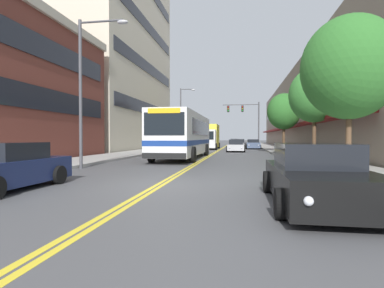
{
  "coord_description": "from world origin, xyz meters",
  "views": [
    {
      "loc": [
        2.6,
        -9.53,
        1.55
      ],
      "look_at": [
        -1.08,
        13.14,
        1.05
      ],
      "focal_mm": 28.0,
      "sensor_mm": 36.0,
      "label": 1
    }
  ],
  "objects_px": {
    "car_navy_parked_left_mid": "(3,168)",
    "street_tree_right_near": "(349,68)",
    "car_champagne_parked_left_near": "(180,146)",
    "car_slate_blue_parked_right_mid": "(253,144)",
    "car_white_moving_third": "(234,142)",
    "fire_hydrant": "(298,153)",
    "car_silver_moving_second": "(236,146)",
    "traffic_signal_mast": "(247,116)",
    "street_tree_right_far": "(284,112)",
    "car_black_parked_right_foreground": "(316,177)",
    "city_bus": "(184,134)",
    "street_lamp_left_near": "(88,79)",
    "street_tree_right_mid": "(314,95)",
    "car_dark_grey_moving_lead": "(239,143)",
    "box_truck": "(208,137)",
    "street_lamp_left_far": "(183,113)"
  },
  "relations": [
    {
      "from": "street_lamp_left_near",
      "to": "street_tree_right_near",
      "type": "height_order",
      "value": "street_lamp_left_near"
    },
    {
      "from": "car_silver_moving_second",
      "to": "car_white_moving_third",
      "type": "bearing_deg",
      "value": 91.45
    },
    {
      "from": "car_navy_parked_left_mid",
      "to": "street_lamp_left_near",
      "type": "distance_m",
      "value": 7.2
    },
    {
      "from": "car_navy_parked_left_mid",
      "to": "box_truck",
      "type": "distance_m",
      "value": 32.52
    },
    {
      "from": "car_slate_blue_parked_right_mid",
      "to": "box_truck",
      "type": "distance_m",
      "value": 6.26
    },
    {
      "from": "car_white_moving_third",
      "to": "traffic_signal_mast",
      "type": "distance_m",
      "value": 20.81
    },
    {
      "from": "car_black_parked_right_foreground",
      "to": "car_silver_moving_second",
      "type": "bearing_deg",
      "value": 94.89
    },
    {
      "from": "car_white_moving_third",
      "to": "street_lamp_left_far",
      "type": "distance_m",
      "value": 26.43
    },
    {
      "from": "car_white_moving_third",
      "to": "traffic_signal_mast",
      "type": "height_order",
      "value": "traffic_signal_mast"
    },
    {
      "from": "car_slate_blue_parked_right_mid",
      "to": "car_white_moving_third",
      "type": "xyz_separation_m",
      "value": [
        -2.98,
        22.84,
        -0.02
      ]
    },
    {
      "from": "car_slate_blue_parked_right_mid",
      "to": "box_truck",
      "type": "height_order",
      "value": "box_truck"
    },
    {
      "from": "car_navy_parked_left_mid",
      "to": "city_bus",
      "type": "bearing_deg",
      "value": 79.27
    },
    {
      "from": "box_truck",
      "to": "traffic_signal_mast",
      "type": "height_order",
      "value": "traffic_signal_mast"
    },
    {
      "from": "car_white_moving_third",
      "to": "street_tree_right_near",
      "type": "relative_size",
      "value": 0.71
    },
    {
      "from": "car_dark_grey_moving_lead",
      "to": "street_tree_right_near",
      "type": "bearing_deg",
      "value": -83.16
    },
    {
      "from": "street_tree_right_mid",
      "to": "fire_hydrant",
      "type": "xyz_separation_m",
      "value": [
        -1.77,
        -3.75,
        -3.9
      ]
    },
    {
      "from": "city_bus",
      "to": "car_champagne_parked_left_near",
      "type": "distance_m",
      "value": 11.71
    },
    {
      "from": "car_slate_blue_parked_right_mid",
      "to": "car_dark_grey_moving_lead",
      "type": "relative_size",
      "value": 1.05
    },
    {
      "from": "car_slate_blue_parked_right_mid",
      "to": "street_tree_right_near",
      "type": "distance_m",
      "value": 29.3
    },
    {
      "from": "car_silver_moving_second",
      "to": "car_dark_grey_moving_lead",
      "type": "bearing_deg",
      "value": 89.13
    },
    {
      "from": "car_silver_moving_second",
      "to": "car_white_moving_third",
      "type": "relative_size",
      "value": 1.03
    },
    {
      "from": "car_slate_blue_parked_right_mid",
      "to": "traffic_signal_mast",
      "type": "relative_size",
      "value": 0.67
    },
    {
      "from": "car_silver_moving_second",
      "to": "box_truck",
      "type": "distance_m",
      "value": 8.02
    },
    {
      "from": "car_silver_moving_second",
      "to": "car_white_moving_third",
      "type": "xyz_separation_m",
      "value": [
        -0.79,
        31.34,
        -0.02
      ]
    },
    {
      "from": "city_bus",
      "to": "car_dark_grey_moving_lead",
      "type": "height_order",
      "value": "city_bus"
    },
    {
      "from": "car_dark_grey_moving_lead",
      "to": "street_lamp_left_far",
      "type": "xyz_separation_m",
      "value": [
        -7.4,
        -10.99,
        4.18
      ]
    },
    {
      "from": "traffic_signal_mast",
      "to": "street_tree_right_mid",
      "type": "xyz_separation_m",
      "value": [
        4.25,
        -22.15,
        -0.22
      ]
    },
    {
      "from": "car_dark_grey_moving_lead",
      "to": "street_lamp_left_far",
      "type": "height_order",
      "value": "street_lamp_left_far"
    },
    {
      "from": "car_white_moving_third",
      "to": "box_truck",
      "type": "xyz_separation_m",
      "value": [
        -3.0,
        -24.36,
        1.07
      ]
    },
    {
      "from": "city_bus",
      "to": "fire_hydrant",
      "type": "height_order",
      "value": "city_bus"
    },
    {
      "from": "car_silver_moving_second",
      "to": "street_lamp_left_near",
      "type": "distance_m",
      "value": 20.92
    },
    {
      "from": "car_white_moving_third",
      "to": "fire_hydrant",
      "type": "bearing_deg",
      "value": -84.27
    },
    {
      "from": "car_white_moving_third",
      "to": "street_tree_right_far",
      "type": "distance_m",
      "value": 34.44
    },
    {
      "from": "street_tree_right_near",
      "to": "street_tree_right_far",
      "type": "xyz_separation_m",
      "value": [
        -0.02,
        17.99,
        -0.19
      ]
    },
    {
      "from": "car_navy_parked_left_mid",
      "to": "traffic_signal_mast",
      "type": "distance_m",
      "value": 37.52
    },
    {
      "from": "street_lamp_left_far",
      "to": "street_tree_right_mid",
      "type": "distance_m",
      "value": 21.35
    },
    {
      "from": "car_champagne_parked_left_near",
      "to": "street_lamp_left_near",
      "type": "xyz_separation_m",
      "value": [
        -0.61,
        -19.74,
        3.88
      ]
    },
    {
      "from": "traffic_signal_mast",
      "to": "street_tree_right_near",
      "type": "distance_m",
      "value": 31.7
    },
    {
      "from": "car_dark_grey_moving_lead",
      "to": "street_tree_right_mid",
      "type": "distance_m",
      "value": 28.88
    },
    {
      "from": "traffic_signal_mast",
      "to": "street_lamp_left_near",
      "type": "bearing_deg",
      "value": -105.41
    },
    {
      "from": "street_lamp_left_far",
      "to": "street_lamp_left_near",
      "type": "bearing_deg",
      "value": -89.71
    },
    {
      "from": "street_lamp_left_near",
      "to": "fire_hydrant",
      "type": "height_order",
      "value": "street_lamp_left_near"
    },
    {
      "from": "car_navy_parked_left_mid",
      "to": "street_tree_right_near",
      "type": "distance_m",
      "value": 12.8
    },
    {
      "from": "car_black_parked_right_foreground",
      "to": "car_slate_blue_parked_right_mid",
      "type": "distance_m",
      "value": 34.45
    },
    {
      "from": "car_champagne_parked_left_near",
      "to": "car_navy_parked_left_mid",
      "type": "distance_m",
      "value": 25.81
    },
    {
      "from": "city_bus",
      "to": "street_tree_right_near",
      "type": "relative_size",
      "value": 1.93
    },
    {
      "from": "car_silver_moving_second",
      "to": "street_tree_right_near",
      "type": "relative_size",
      "value": 0.73
    },
    {
      "from": "car_black_parked_right_foreground",
      "to": "street_lamp_left_near",
      "type": "bearing_deg",
      "value": 144.39
    },
    {
      "from": "car_champagne_parked_left_near",
      "to": "street_tree_right_far",
      "type": "relative_size",
      "value": 0.82
    },
    {
      "from": "street_lamp_left_near",
      "to": "street_tree_right_mid",
      "type": "relative_size",
      "value": 1.18
    }
  ]
}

